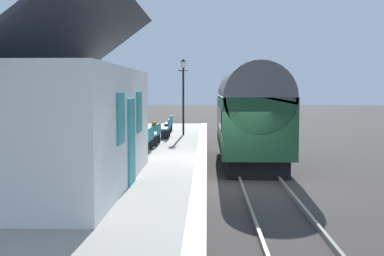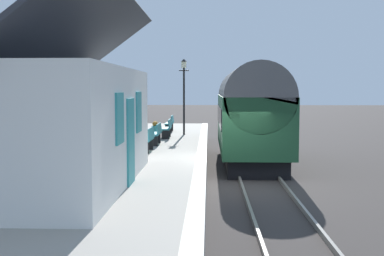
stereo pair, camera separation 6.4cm
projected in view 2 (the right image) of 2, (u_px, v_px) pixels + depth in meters
ground_plane at (236, 187)px, 16.07m from camera, size 160.00×160.00×0.00m
platform at (116, 172)px, 16.17m from camera, size 32.00×6.13×0.98m
platform_edge_coping at (201, 158)px, 16.03m from camera, size 32.00×0.36×0.02m
rail_near at (285, 186)px, 16.00m from camera, size 52.00×0.08×0.14m
rail_far at (242, 185)px, 16.05m from camera, size 52.00×0.08×0.14m
train at (251, 114)px, 20.88m from camera, size 8.28×2.73×4.32m
station_building at (39, 121)px, 11.53m from camera, size 7.74×4.61×5.76m
bench_mid_platform at (156, 133)px, 19.93m from camera, size 1.40×0.44×0.88m
bench_by_lamp at (170, 123)px, 25.87m from camera, size 1.41×0.45×0.88m
bench_platform_end at (167, 128)px, 22.61m from camera, size 1.41×0.45×0.88m
bench_near_building at (148, 139)px, 17.70m from camera, size 1.41×0.47×0.88m
planter_under_sign at (155, 126)px, 26.23m from camera, size 0.82×0.32×0.56m
planter_edge_far at (111, 142)px, 17.61m from camera, size 0.48×0.48×0.67m
planter_corner_building at (129, 120)px, 27.82m from camera, size 0.73×0.73×0.89m
lamp_post_platform at (184, 82)px, 24.01m from camera, size 0.32×0.50×3.81m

